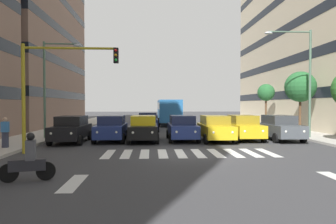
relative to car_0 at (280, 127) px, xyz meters
The scene contains 21 objects.
ground_plane 8.69m from the car_0, 36.78° to the left, with size 180.00×180.00×0.00m, color #38383A.
building_left_block_0 21.07m from the car_0, 129.21° to the right, with size 10.70×26.96×27.72m.
building_right_block_0 31.34m from the car_0, 33.06° to the right, with size 10.70×20.99×25.31m.
crosswalk_markings 8.69m from the car_0, 36.78° to the left, with size 8.55×2.80×0.01m.
lane_arrow_1 15.55m from the car_0, 43.43° to the left, with size 0.50×2.20×0.01m, color silver.
car_0 is the anchor object (origin of this frame).
car_1 2.48m from the car_0, ahead, with size 2.02×4.44×1.72m.
car_2 4.56m from the car_0, ahead, with size 2.02×4.44×1.72m.
car_3 6.73m from the car_0, ahead, with size 2.02×4.44×1.72m.
car_4 9.36m from the car_0, ahead, with size 2.02×4.44×1.72m.
car_5 11.53m from the car_0, ahead, with size 2.02×4.44×1.72m.
car_6 14.04m from the car_0, ahead, with size 2.02×4.44×1.72m.
car_row2_0 11.98m from the car_0, 40.13° to the right, with size 2.02×4.44×1.72m.
bus_behind_traffic 18.14m from the car_0, 68.20° to the right, with size 2.78×10.50×3.00m.
motorcycle_with_rider 16.45m from the car_0, 39.07° to the left, with size 1.68×0.48×1.57m.
traffic_light_gantry 14.91m from the car_0, 19.17° to the left, with size 4.82×0.36×5.50m.
street_lamp_left 4.35m from the car_0, 165.68° to the right, with size 3.38×0.28×7.57m.
street_lamp_right 16.18m from the car_0, ahead, with size 2.61×0.28×6.67m.
street_tree_1 6.28m from the car_0, 130.50° to the right, with size 2.54×2.54×5.07m.
street_tree_2 12.68m from the car_0, 107.09° to the right, with size 1.85×1.85×4.56m.
pedestrian_waiting 17.08m from the car_0, 12.36° to the left, with size 0.36×0.24×1.63m.
Camera 1 is at (1.91, 14.98, 2.46)m, focal length 32.03 mm.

